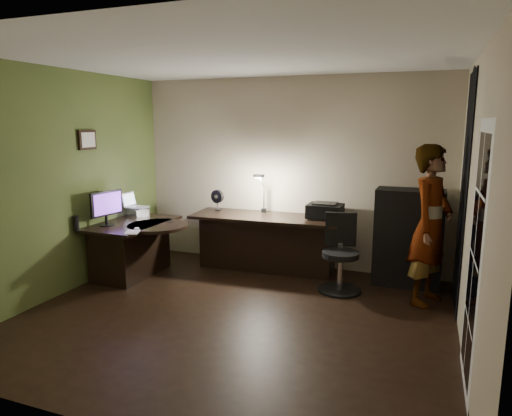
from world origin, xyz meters
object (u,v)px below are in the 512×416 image
(person, at_px, (431,225))
(desk_left, at_px, (134,249))
(monitor, at_px, (106,213))
(office_chair, at_px, (341,254))
(cabinet, at_px, (408,238))
(desk_right, at_px, (266,243))

(person, bearing_deg, desk_left, 116.61)
(monitor, relative_size, office_chair, 0.53)
(desk_left, distance_m, office_chair, 2.78)
(desk_left, bearing_deg, person, 6.72)
(desk_left, height_order, cabinet, cabinet)
(cabinet, xyz_separation_m, office_chair, (-0.75, -0.54, -0.14))
(cabinet, distance_m, person, 0.66)
(desk_right, xyz_separation_m, monitor, (-1.81, -1.13, 0.51))
(cabinet, height_order, monitor, cabinet)
(monitor, bearing_deg, person, 19.32)
(cabinet, relative_size, monitor, 2.47)
(person, bearing_deg, cabinet, 45.96)
(cabinet, xyz_separation_m, person, (0.25, -0.53, 0.30))
(desk_right, bearing_deg, person, -14.73)
(office_chair, xyz_separation_m, person, (1.01, 0.01, 0.44))
(desk_left, height_order, office_chair, office_chair)
(desk_right, relative_size, office_chair, 2.18)
(desk_left, distance_m, monitor, 0.63)
(desk_left, bearing_deg, office_chair, 8.70)
(monitor, bearing_deg, cabinet, 27.65)
(cabinet, height_order, person, person)
(desk_right, distance_m, person, 2.27)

